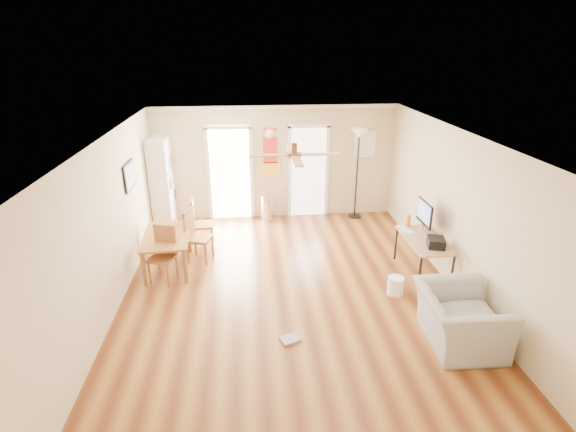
{
  "coord_description": "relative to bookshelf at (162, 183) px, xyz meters",
  "views": [
    {
      "loc": [
        -0.65,
        -6.15,
        3.89
      ],
      "look_at": [
        0.0,
        0.6,
        1.15
      ],
      "focal_mm": 27.02,
      "sensor_mm": 36.0,
      "label": 1
    }
  ],
  "objects": [
    {
      "name": "floor",
      "position": [
        2.53,
        -3.18,
        -1.01
      ],
      "size": [
        7.0,
        7.0,
        0.0
      ],
      "primitive_type": "plane",
      "color": "brown",
      "rests_on": "ground"
    },
    {
      "name": "ceiling",
      "position": [
        2.53,
        -3.18,
        1.59
      ],
      "size": [
        5.5,
        7.0,
        0.0
      ],
      "primitive_type": null,
      "color": "silver",
      "rests_on": "floor"
    },
    {
      "name": "wall_back",
      "position": [
        2.53,
        0.32,
        0.29
      ],
      "size": [
        5.5,
        0.04,
        2.6
      ],
      "primitive_type": null,
      "color": "beige",
      "rests_on": "floor"
    },
    {
      "name": "wall_front",
      "position": [
        2.53,
        -6.68,
        0.29
      ],
      "size": [
        5.5,
        0.04,
        2.6
      ],
      "primitive_type": null,
      "color": "beige",
      "rests_on": "floor"
    },
    {
      "name": "wall_left",
      "position": [
        -0.22,
        -3.18,
        0.29
      ],
      "size": [
        0.04,
        7.0,
        2.6
      ],
      "primitive_type": null,
      "color": "beige",
      "rests_on": "floor"
    },
    {
      "name": "wall_right",
      "position": [
        5.28,
        -3.18,
        0.29
      ],
      "size": [
        0.04,
        7.0,
        2.6
      ],
      "primitive_type": null,
      "color": "beige",
      "rests_on": "floor"
    },
    {
      "name": "crown_molding",
      "position": [
        2.53,
        -3.18,
        1.55
      ],
      "size": [
        5.5,
        7.0,
        0.08
      ],
      "primitive_type": null,
      "color": "white",
      "rests_on": "wall_back"
    },
    {
      "name": "kitchen_doorway",
      "position": [
        1.48,
        0.31,
        0.04
      ],
      "size": [
        0.9,
        0.1,
        2.1
      ],
      "primitive_type": null,
      "color": "white",
      "rests_on": "wall_back"
    },
    {
      "name": "bathroom_doorway",
      "position": [
        3.28,
        0.31,
        0.04
      ],
      "size": [
        0.8,
        0.1,
        2.1
      ],
      "primitive_type": null,
      "color": "white",
      "rests_on": "wall_back"
    },
    {
      "name": "wall_decal",
      "position": [
        2.4,
        0.3,
        0.54
      ],
      "size": [
        0.46,
        0.03,
        1.1
      ],
      "primitive_type": "cube",
      "color": "red",
      "rests_on": "wall_back"
    },
    {
      "name": "ac_grille",
      "position": [
        4.58,
        0.29,
        0.69
      ],
      "size": [
        0.5,
        0.04,
        0.6
      ],
      "primitive_type": "cube",
      "color": "white",
      "rests_on": "wall_back"
    },
    {
      "name": "framed_poster",
      "position": [
        -0.2,
        -1.78,
        0.69
      ],
      "size": [
        0.04,
        0.66,
        0.48
      ],
      "primitive_type": "cube",
      "color": "black",
      "rests_on": "wall_left"
    },
    {
      "name": "ceiling_fan",
      "position": [
        2.53,
        -3.48,
        1.42
      ],
      "size": [
        1.24,
        1.24,
        0.2
      ],
      "primitive_type": null,
      "color": "#593819",
      "rests_on": "ceiling"
    },
    {
      "name": "bookshelf",
      "position": [
        0.0,
        0.0,
        0.0
      ],
      "size": [
        0.57,
        0.97,
        2.01
      ],
      "primitive_type": null,
      "rotation": [
        0.0,
        0.0,
        0.2
      ],
      "color": "silver",
      "rests_on": "floor"
    },
    {
      "name": "dining_table",
      "position": [
        0.38,
        -2.07,
        -0.67
      ],
      "size": [
        0.88,
        1.37,
        0.66
      ],
      "primitive_type": null,
      "rotation": [
        0.0,
        0.0,
        0.06
      ],
      "color": "#9C6232",
      "rests_on": "floor"
    },
    {
      "name": "dining_chair_right_a",
      "position": [
        0.93,
        -1.12,
        -0.52
      ],
      "size": [
        0.43,
        0.43,
        0.98
      ],
      "primitive_type": null,
      "rotation": [
        0.0,
        0.0,
        1.63
      ],
      "color": "#A76E35",
      "rests_on": "floor"
    },
    {
      "name": "dining_chair_right_b",
      "position": [
        0.93,
        -1.8,
        -0.51
      ],
      "size": [
        0.52,
        0.52,
        1.0
      ],
      "primitive_type": null,
      "rotation": [
        0.0,
        0.0,
        1.27
      ],
      "color": "#A86536",
      "rests_on": "floor"
    },
    {
      "name": "dining_chair_near",
      "position": [
        0.36,
        -2.53,
        -0.52
      ],
      "size": [
        0.51,
        0.51,
        0.97
      ],
      "primitive_type": null,
      "rotation": [
        0.0,
        0.0,
        -0.32
      ],
      "color": "#9E6232",
      "rests_on": "floor"
    },
    {
      "name": "trash_can",
      "position": [
        2.29,
        0.07,
        -0.71
      ],
      "size": [
        0.31,
        0.31,
        0.59
      ],
      "primitive_type": "cylinder",
      "rotation": [
        0.0,
        0.0,
        -0.12
      ],
      "color": "silver",
      "rests_on": "floor"
    },
    {
      "name": "torchiere_lamp",
      "position": [
        4.38,
        0.07,
        0.04
      ],
      "size": [
        0.42,
        0.42,
        2.09
      ],
      "primitive_type": null,
      "rotation": [
        0.0,
        0.0,
        -0.07
      ],
      "color": "black",
      "rests_on": "floor"
    },
    {
      "name": "computer_desk",
      "position": [
        4.91,
        -2.73,
        -0.67
      ],
      "size": [
        0.64,
        1.27,
        0.68
      ],
      "primitive_type": null,
      "color": "tan",
      "rests_on": "floor"
    },
    {
      "name": "imac",
      "position": [
        5.0,
        -2.41,
        -0.04
      ],
      "size": [
        0.19,
        0.62,
        0.58
      ],
      "primitive_type": null,
      "rotation": [
        0.0,
        0.0,
        0.17
      ],
      "color": "black",
      "rests_on": "computer_desk"
    },
    {
      "name": "keyboard",
      "position": [
        4.73,
        -2.31,
        -0.32
      ],
      "size": [
        0.24,
        0.46,
        0.02
      ],
      "primitive_type": "cube",
      "rotation": [
        0.0,
        0.0,
        0.25
      ],
      "color": "silver",
      "rests_on": "computer_desk"
    },
    {
      "name": "printer",
      "position": [
        4.98,
        -3.04,
        -0.24
      ],
      "size": [
        0.34,
        0.37,
        0.16
      ],
      "primitive_type": "cube",
      "rotation": [
        0.0,
        0.0,
        -0.25
      ],
      "color": "black",
      "rests_on": "computer_desk"
    },
    {
      "name": "orange_bottle",
      "position": [
        4.83,
        -2.13,
        -0.22
      ],
      "size": [
        0.08,
        0.08,
        0.22
      ],
      "primitive_type": "cylinder",
      "rotation": [
        0.0,
        0.0,
        -0.07
      ],
      "color": "orange",
      "rests_on": "computer_desk"
    },
    {
      "name": "wastebasket_a",
      "position": [
        4.24,
        -3.35,
        -0.85
      ],
      "size": [
        0.32,
        0.32,
        0.31
      ],
      "primitive_type": "cylinder",
      "rotation": [
        0.0,
        0.0,
        -0.25
      ],
      "color": "white",
      "rests_on": "floor"
    },
    {
      "name": "floor_cloth",
      "position": [
        2.38,
        -4.38,
        -0.99
      ],
      "size": [
        0.32,
        0.29,
        0.04
      ],
      "primitive_type": "cube",
      "rotation": [
        0.0,
        0.0,
        0.4
      ],
      "color": "gray",
      "rests_on": "floor"
    },
    {
      "name": "armchair",
      "position": [
        4.68,
        -4.64,
        -0.62
      ],
      "size": [
        1.08,
        1.22,
        0.76
      ],
      "primitive_type": "imported",
      "rotation": [
        0.0,
        0.0,
        1.52
      ],
      "color": "#9F9E9A",
      "rests_on": "floor"
    }
  ]
}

